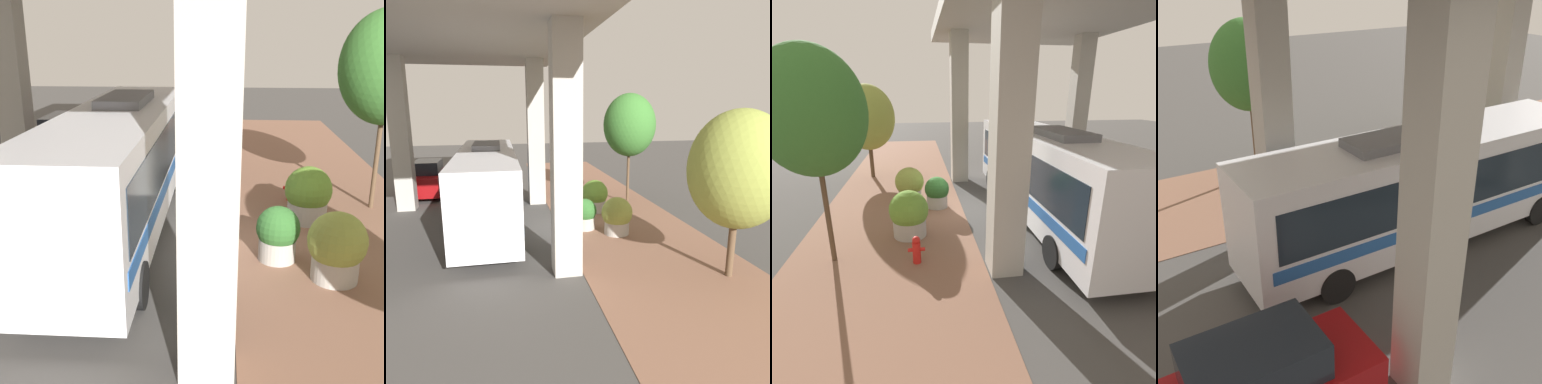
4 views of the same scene
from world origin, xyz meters
TOP-DOWN VIEW (x-y plane):
  - ground_plane at (0.00, 0.00)m, footprint 80.00×80.00m
  - sidewalk_strip at (-3.00, 0.00)m, footprint 6.00×40.00m
  - bus at (3.12, -1.15)m, footprint 2.61×11.53m
  - fire_hydrant at (-2.02, -4.06)m, footprint 0.51×0.25m
  - planter_front at (-1.09, 0.52)m, footprint 1.08×1.08m
  - planter_middle at (-2.25, -2.17)m, footprint 1.39×1.39m
  - planter_back at (-2.31, 1.47)m, footprint 1.34×1.34m
  - street_tree_near at (-4.55, -3.51)m, footprint 2.86×2.86m
  - street_tree_far at (-4.64, 6.20)m, footprint 3.10×3.10m

SIDE VIEW (x-z plane):
  - ground_plane at x=0.00m, z-range 0.00..0.00m
  - sidewalk_strip at x=-3.00m, z-range 0.00..0.02m
  - fire_hydrant at x=-2.02m, z-range 0.00..0.89m
  - planter_front at x=-1.09m, z-range 0.00..1.41m
  - planter_back at x=-2.31m, z-range 0.00..1.65m
  - planter_middle at x=-2.25m, z-range -0.01..1.69m
  - bus at x=3.12m, z-range 0.15..3.87m
  - street_tree_far at x=-4.64m, z-range 0.83..6.24m
  - street_tree_near at x=-4.55m, z-range 1.35..7.51m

